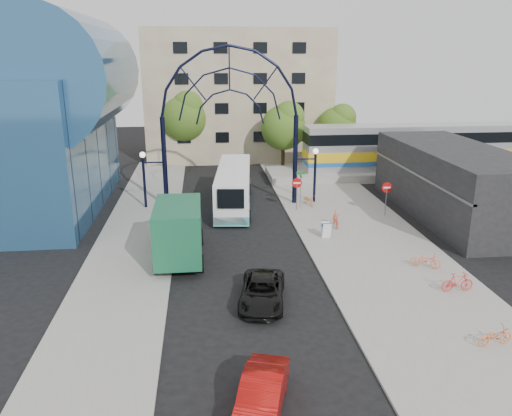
{
  "coord_description": "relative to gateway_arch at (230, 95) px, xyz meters",
  "views": [
    {
      "loc": [
        -2.12,
        -23.46,
        11.43
      ],
      "look_at": [
        1.08,
        6.0,
        2.24
      ],
      "focal_mm": 35.0,
      "sensor_mm": 36.0,
      "label": 1
    }
  ],
  "objects": [
    {
      "name": "ground",
      "position": [
        0.0,
        -14.0,
        -8.56
      ],
      "size": [
        120.0,
        120.0,
        0.0
      ],
      "primitive_type": "plane",
      "color": "black",
      "rests_on": "ground"
    },
    {
      "name": "gateway_arch",
      "position": [
        0.0,
        0.0,
        0.0
      ],
      "size": [
        13.64,
        0.44,
        12.1
      ],
      "color": "black",
      "rests_on": "ground"
    },
    {
      "name": "sandwich_board",
      "position": [
        5.6,
        -8.02,
        -7.81
      ],
      "size": [
        0.55,
        0.61,
        0.99
      ],
      "color": "white",
      "rests_on": "sidewalk_east"
    },
    {
      "name": "green_truck",
      "position": [
        -3.61,
        -10.06,
        -6.82
      ],
      "size": [
        2.7,
        6.91,
        3.48
      ],
      "rotation": [
        0.0,
        0.0,
        0.0
      ],
      "color": "black",
      "rests_on": "ground"
    },
    {
      "name": "tree_north_b",
      "position": [
        -3.88,
        15.93,
        -3.29
      ],
      "size": [
        5.12,
        5.12,
        8.0
      ],
      "color": "#382314",
      "rests_on": "ground"
    },
    {
      "name": "red_sedan",
      "position": [
        -0.45,
        -23.69,
        -7.9
      ],
      "size": [
        2.48,
        4.2,
        1.31
      ],
      "primitive_type": "imported",
      "rotation": [
        0.0,
        0.0,
        -0.3
      ],
      "color": "#950B09",
      "rests_on": "ground"
    },
    {
      "name": "train_car",
      "position": [
        20.0,
        8.0,
        -5.66
      ],
      "size": [
        25.1,
        3.05,
        4.2
      ],
      "color": "#B7B7BC",
      "rests_on": "train_platform"
    },
    {
      "name": "bike_far_b",
      "position": [
        10.24,
        -16.19,
        -7.94
      ],
      "size": [
        1.64,
        0.47,
        0.98
      ],
      "primitive_type": "imported",
      "rotation": [
        0.0,
        0.0,
        1.58
      ],
      "color": "red",
      "rests_on": "sidewalk_east"
    },
    {
      "name": "city_bus",
      "position": [
        0.21,
        -0.05,
        -6.97
      ],
      "size": [
        3.54,
        11.24,
        3.04
      ],
      "rotation": [
        0.0,
        0.0,
        -0.1
      ],
      "color": "white",
      "rests_on": "ground"
    },
    {
      "name": "bike_far_c",
      "position": [
        9.4,
        -20.91,
        -8.03
      ],
      "size": [
        1.6,
        0.73,
        0.81
      ],
      "primitive_type": "imported",
      "rotation": [
        0.0,
        0.0,
        1.7
      ],
      "color": "orange",
      "rests_on": "sidewalk_east"
    },
    {
      "name": "bike_near_a",
      "position": [
        6.02,
        -0.79,
        -8.02
      ],
      "size": [
        0.98,
        1.66,
        0.82
      ],
      "primitive_type": "imported",
      "rotation": [
        0.0,
        0.0,
        0.3
      ],
      "color": "orange",
      "rests_on": "sidewalk_east"
    },
    {
      "name": "stop_sign",
      "position": [
        4.8,
        -2.0,
        -6.56
      ],
      "size": [
        0.8,
        0.07,
        2.5
      ],
      "color": "slate",
      "rests_on": "sidewalk_east"
    },
    {
      "name": "bike_far_a",
      "position": [
        9.92,
        -13.25,
        -8.01
      ],
      "size": [
        1.7,
        1.21,
        0.85
      ],
      "primitive_type": "imported",
      "rotation": [
        0.0,
        0.0,
        1.12
      ],
      "color": "#FF5D33",
      "rests_on": "sidewalk_east"
    },
    {
      "name": "sidewalk_east",
      "position": [
        8.0,
        -10.0,
        -8.5
      ],
      "size": [
        8.0,
        56.0,
        0.12
      ],
      "primitive_type": "cube",
      "color": "gray",
      "rests_on": "ground"
    },
    {
      "name": "transit_hall",
      "position": [
        -15.3,
        1.0,
        -1.86
      ],
      "size": [
        16.5,
        18.0,
        14.5
      ],
      "color": "#29557E",
      "rests_on": "ground"
    },
    {
      "name": "commercial_block_east",
      "position": [
        16.0,
        -4.0,
        -6.06
      ],
      "size": [
        6.0,
        16.0,
        5.0
      ],
      "primitive_type": "cube",
      "color": "black",
      "rests_on": "ground"
    },
    {
      "name": "black_suv",
      "position": [
        0.49,
        -16.16,
        -7.94
      ],
      "size": [
        2.8,
        4.73,
        1.23
      ],
      "primitive_type": "imported",
      "rotation": [
        0.0,
        0.0,
        -0.18
      ],
      "color": "black",
      "rests_on": "ground"
    },
    {
      "name": "apartment_block",
      "position": [
        2.0,
        20.97,
        -1.55
      ],
      "size": [
        20.0,
        12.1,
        14.0
      ],
      "color": "tan",
      "rests_on": "ground"
    },
    {
      "name": "plaza_west",
      "position": [
        -6.5,
        -8.0,
        -8.5
      ],
      "size": [
        5.0,
        50.0,
        0.12
      ],
      "primitive_type": "cube",
      "color": "gray",
      "rests_on": "ground"
    },
    {
      "name": "street_name_sign",
      "position": [
        5.2,
        -1.4,
        -6.43
      ],
      "size": [
        0.7,
        0.7,
        2.8
      ],
      "color": "slate",
      "rests_on": "sidewalk_east"
    },
    {
      "name": "tree_north_a",
      "position": [
        6.12,
        11.93,
        -3.95
      ],
      "size": [
        4.48,
        4.48,
        7.0
      ],
      "color": "#382314",
      "rests_on": "ground"
    },
    {
      "name": "tree_north_c",
      "position": [
        12.12,
        13.93,
        -4.28
      ],
      "size": [
        4.16,
        4.16,
        6.5
      ],
      "color": "#382314",
      "rests_on": "ground"
    },
    {
      "name": "bike_near_b",
      "position": [
        6.77,
        -6.0,
        -7.91
      ],
      "size": [
        0.63,
        1.78,
        1.05
      ],
      "primitive_type": "imported",
      "rotation": [
        0.0,
        0.0,
        -0.08
      ],
      "color": "#E6512E",
      "rests_on": "sidewalk_east"
    },
    {
      "name": "do_not_enter_sign",
      "position": [
        11.0,
        -4.0,
        -6.58
      ],
      "size": [
        0.76,
        0.07,
        2.48
      ],
      "color": "slate",
      "rests_on": "sidewalk_east"
    },
    {
      "name": "train_platform",
      "position": [
        20.0,
        8.0,
        -8.16
      ],
      "size": [
        32.0,
        5.0,
        0.8
      ],
      "primitive_type": "cube",
      "color": "gray",
      "rests_on": "ground"
    }
  ]
}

